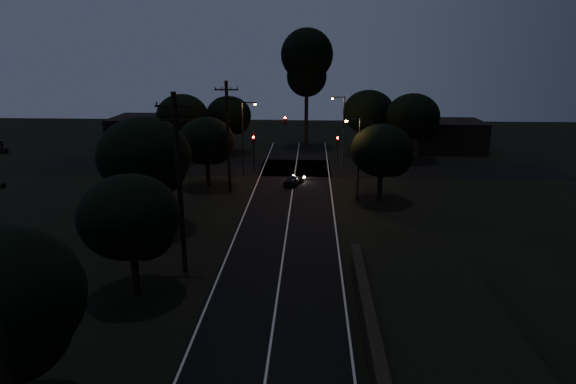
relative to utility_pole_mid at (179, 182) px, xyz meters
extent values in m
cube|color=black|center=(6.00, 7.00, -5.73)|extent=(8.00, 70.00, 0.02)
cube|color=black|center=(6.00, 27.00, -5.73)|extent=(60.00, 8.00, 0.02)
cube|color=beige|center=(6.00, 7.00, -5.71)|extent=(0.12, 70.00, 0.01)
cube|color=beige|center=(2.25, 7.00, -5.71)|extent=(0.12, 70.00, 0.01)
cube|color=beige|center=(9.75, 7.00, -5.71)|extent=(0.12, 70.00, 0.01)
cube|color=black|center=(10.60, -12.00, -4.19)|extent=(0.55, 26.00, 0.10)
cylinder|color=black|center=(0.00, 0.00, -0.24)|extent=(0.30, 0.30, 11.00)
cube|color=black|center=(0.00, 0.00, 4.46)|extent=(2.20, 0.12, 0.12)
cube|color=black|center=(0.00, 0.00, 3.66)|extent=(1.80, 0.12, 0.12)
cylinder|color=black|center=(0.00, 17.00, -0.49)|extent=(0.30, 0.30, 10.50)
cube|color=black|center=(0.00, 17.00, 3.96)|extent=(2.20, 0.12, 0.12)
cube|color=black|center=(0.00, 17.00, 3.16)|extent=(1.80, 0.12, 0.12)
sphere|color=black|center=(-1.93, -13.61, -1.23)|extent=(3.66, 3.66, 3.66)
cylinder|color=black|center=(-2.00, -3.00, -4.46)|extent=(0.44, 0.44, 2.57)
ellipsoid|color=black|center=(-2.00, -3.00, -1.13)|extent=(5.45, 5.45, 4.63)
sphere|color=black|center=(-1.05, -3.54, -1.67)|extent=(3.27, 3.27, 3.27)
cylinder|color=black|center=(-4.50, 7.00, -4.16)|extent=(0.44, 0.44, 3.16)
ellipsoid|color=black|center=(-4.50, 7.00, -0.03)|extent=(6.82, 6.82, 5.79)
sphere|color=black|center=(-3.31, 6.32, -0.71)|extent=(4.09, 4.09, 4.09)
cylinder|color=black|center=(-2.50, 19.00, -4.46)|extent=(0.44, 0.44, 2.56)
ellipsoid|color=black|center=(-2.50, 19.00, -1.13)|extent=(5.46, 5.46, 4.64)
sphere|color=black|center=(-1.54, 18.45, -1.68)|extent=(3.28, 3.28, 3.28)
cylinder|color=black|center=(-3.00, 35.00, -4.37)|extent=(0.44, 0.44, 2.73)
ellipsoid|color=black|center=(-3.00, 35.00, -0.82)|extent=(5.85, 5.85, 4.97)
sphere|color=black|center=(-1.98, 34.42, -1.40)|extent=(3.51, 3.51, 3.51)
cylinder|color=black|center=(-8.00, 31.00, -4.25)|extent=(0.44, 0.44, 2.98)
ellipsoid|color=black|center=(-8.00, 31.00, -0.40)|extent=(6.28, 6.28, 5.33)
sphere|color=black|center=(-6.90, 30.37, -1.03)|extent=(3.77, 3.77, 3.77)
cylinder|color=black|center=(15.00, 35.00, -4.22)|extent=(0.44, 0.44, 3.03)
ellipsoid|color=black|center=(15.00, 35.00, -0.26)|extent=(6.52, 6.52, 5.54)
sphere|color=black|center=(16.14, 34.35, -0.91)|extent=(3.91, 3.91, 3.91)
cylinder|color=black|center=(20.00, 32.00, -4.24)|extent=(0.44, 0.44, 3.00)
ellipsoid|color=black|center=(20.00, 32.00, -0.34)|extent=(6.40, 6.40, 5.44)
sphere|color=black|center=(21.12, 31.36, -0.98)|extent=(3.84, 3.84, 3.84)
cylinder|color=black|center=(14.00, 15.00, -4.44)|extent=(0.44, 0.44, 2.59)
ellipsoid|color=black|center=(14.00, 15.00, -1.08)|extent=(5.50, 5.50, 4.68)
sphere|color=black|center=(14.96, 14.45, -1.63)|extent=(3.30, 3.30, 3.30)
cylinder|color=black|center=(7.00, 40.00, -1.36)|extent=(0.50, 0.50, 8.76)
sphere|color=black|center=(7.00, 40.00, 6.69)|extent=(7.01, 7.01, 7.01)
sphere|color=black|center=(7.00, 40.00, 3.82)|extent=(5.42, 5.42, 5.42)
cube|color=black|center=(-14.00, 37.00, -3.54)|extent=(10.00, 8.00, 4.40)
cube|color=black|center=(26.00, 38.00, -3.74)|extent=(9.00, 7.00, 4.00)
cylinder|color=black|center=(1.40, 25.00, -4.14)|extent=(0.12, 0.12, 3.20)
cube|color=black|center=(1.40, 25.00, -2.09)|extent=(0.28, 0.22, 0.90)
sphere|color=#FF0705|center=(1.40, 24.87, -1.79)|extent=(0.22, 0.22, 0.22)
cylinder|color=black|center=(10.60, 25.00, -4.14)|extent=(0.12, 0.12, 3.20)
cube|color=black|center=(10.60, 25.00, -2.09)|extent=(0.28, 0.22, 0.90)
sphere|color=#FF0705|center=(10.60, 24.87, -1.79)|extent=(0.22, 0.22, 0.22)
cylinder|color=black|center=(1.40, 25.00, -3.24)|extent=(0.12, 0.12, 5.00)
cube|color=black|center=(4.90, 25.00, 0.06)|extent=(0.28, 0.22, 0.90)
sphere|color=#FF0705|center=(4.90, 24.87, 0.36)|extent=(0.22, 0.22, 0.22)
cube|color=black|center=(3.15, 25.00, 0.06)|extent=(3.50, 0.08, 0.08)
cylinder|color=black|center=(0.50, 23.00, -1.74)|extent=(0.16, 0.16, 8.00)
cube|color=black|center=(1.20, 23.00, 2.16)|extent=(1.40, 0.10, 0.10)
cube|color=black|center=(1.90, 23.00, 2.11)|extent=(0.35, 0.22, 0.12)
sphere|color=orange|center=(1.90, 23.00, 2.01)|extent=(0.26, 0.26, 0.26)
cylinder|color=black|center=(11.50, 29.00, -1.74)|extent=(0.16, 0.16, 8.00)
cube|color=black|center=(10.80, 29.00, 2.16)|extent=(1.40, 0.10, 0.10)
cube|color=black|center=(10.10, 29.00, 2.11)|extent=(0.35, 0.22, 0.12)
sphere|color=orange|center=(10.10, 29.00, 2.01)|extent=(0.26, 0.26, 0.26)
cylinder|color=black|center=(12.00, 15.00, -1.99)|extent=(0.16, 0.16, 7.50)
cube|color=black|center=(11.40, 15.00, 1.66)|extent=(1.20, 0.10, 0.10)
cube|color=black|center=(10.80, 15.00, 1.61)|extent=(0.35, 0.22, 0.12)
sphere|color=orange|center=(10.80, 15.00, 1.51)|extent=(0.26, 0.26, 0.26)
imported|color=black|center=(6.03, 19.74, -5.22)|extent=(2.22, 3.31, 1.05)
camera|label=1|loc=(7.80, -27.06, 7.65)|focal=30.00mm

